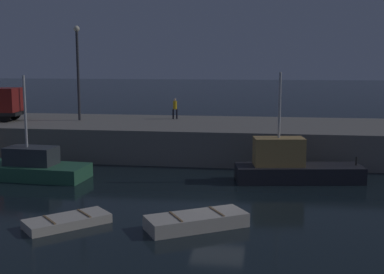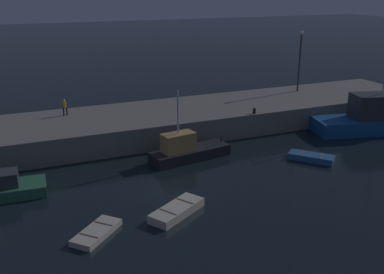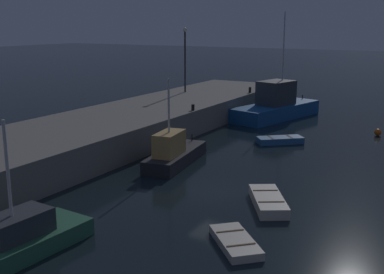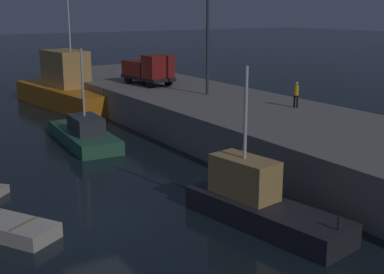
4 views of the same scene
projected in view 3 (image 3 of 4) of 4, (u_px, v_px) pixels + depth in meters
name	position (u px, v px, depth m)	size (l,w,h in m)	color
ground_plane	(216.00, 192.00, 28.61)	(320.00, 320.00, 0.00)	black
pier_quay	(54.00, 147.00, 34.52)	(68.11, 9.54, 2.26)	gray
fishing_trawler_red	(9.00, 245.00, 20.47)	(7.88, 3.04, 5.90)	#2D6647
fishing_boat_blue	(276.00, 106.00, 50.72)	(11.77, 6.29, 10.78)	#195193
fishing_boat_white	(174.00, 153.00, 34.03)	(7.25, 3.17, 6.10)	#232328
dinghy_orange_near	(268.00, 201.00, 26.42)	(4.28, 3.42, 0.60)	beige
rowboat_white_mid	(235.00, 242.00, 21.72)	(3.45, 3.39, 0.41)	beige
dinghy_red_small	(280.00, 140.00, 40.28)	(3.49, 3.75, 0.56)	#2D6099
mooring_buoy_mid	(378.00, 132.00, 42.95)	(0.60, 0.60, 0.60)	orange
lamp_post_east	(185.00, 54.00, 52.86)	(0.44, 0.44, 6.91)	#38383D
bollard_west	(250.00, 90.00, 53.19)	(0.28, 0.28, 0.61)	black
bollard_central	(193.00, 107.00, 42.39)	(0.28, 0.28, 0.53)	black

